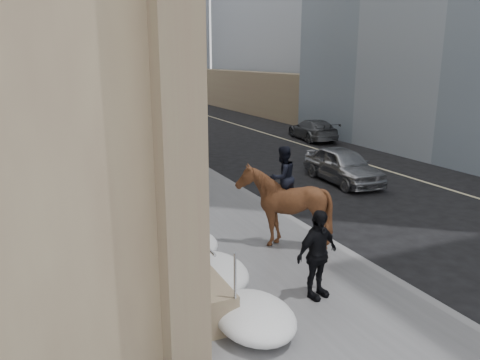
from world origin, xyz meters
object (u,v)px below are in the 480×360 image
object	(u,v)px
mounted_horse_left	(173,213)
pedestrian	(317,254)
mounted_horse_right	(284,203)
car_grey	(313,130)
car_silver	(343,165)

from	to	relation	value
mounted_horse_left	pedestrian	size ratio (longest dim) A/B	1.33
mounted_horse_right	car_grey	xyz separation A→B (m)	(10.84, 15.26, -0.67)
mounted_horse_right	car_grey	distance (m)	18.73
mounted_horse_left	car_silver	xyz separation A→B (m)	(8.88, 4.46, -0.41)
mounted_horse_right	pedestrian	size ratio (longest dim) A/B	1.41
car_silver	car_grey	size ratio (longest dim) A/B	0.94
mounted_horse_left	car_grey	world-z (taller)	mounted_horse_left
mounted_horse_left	mounted_horse_right	world-z (taller)	mounted_horse_right
mounted_horse_right	car_grey	bearing A→B (deg)	-139.45
mounted_horse_left	pedestrian	world-z (taller)	mounted_horse_left
mounted_horse_right	pedestrian	xyz separation A→B (m)	(-0.79, -2.87, -0.23)
mounted_horse_right	pedestrian	world-z (taller)	mounted_horse_right
car_silver	mounted_horse_left	bearing A→B (deg)	-149.83
mounted_horse_right	car_silver	world-z (taller)	mounted_horse_right
mounted_horse_right	pedestrian	bearing A→B (deg)	60.58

